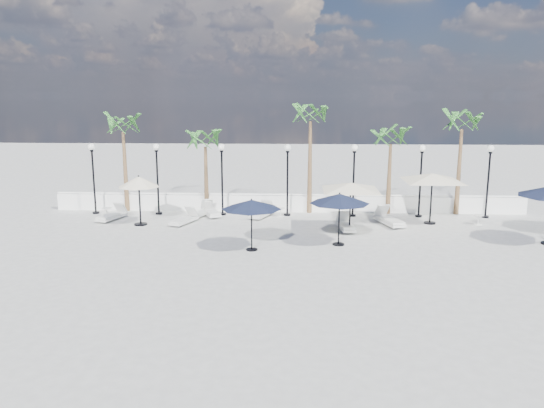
{
  "coord_description": "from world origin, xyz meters",
  "views": [
    {
      "loc": [
        0.5,
        -21.37,
        6.31
      ],
      "look_at": [
        -0.62,
        2.21,
        1.5
      ],
      "focal_mm": 35.0,
      "sensor_mm": 36.0,
      "label": 1
    }
  ],
  "objects_px": {
    "parasol_navy_left": "(251,205)",
    "parasol_navy_mid": "(340,199)",
    "lounger_6": "(389,220)",
    "lounger_1": "(202,212)",
    "lounger_0": "(112,215)",
    "lounger_2": "(211,211)",
    "parasol_cream_sq_a": "(351,183)",
    "parasol_cream_small": "(139,182)",
    "parasol_cream_sq_b": "(433,174)",
    "lounger_5": "(262,213)",
    "lounger_3": "(184,219)",
    "lounger_4": "(346,225)"
  },
  "relations": [
    {
      "from": "lounger_6",
      "to": "parasol_navy_mid",
      "type": "xyz_separation_m",
      "value": [
        -2.8,
        -3.71,
        1.75
      ]
    },
    {
      "from": "lounger_2",
      "to": "parasol_cream_small",
      "type": "xyz_separation_m",
      "value": [
        -3.18,
        -2.19,
        1.91
      ]
    },
    {
      "from": "lounger_0",
      "to": "lounger_4",
      "type": "distance_m",
      "value": 12.06
    },
    {
      "from": "lounger_1",
      "to": "parasol_navy_left",
      "type": "height_order",
      "value": "parasol_navy_left"
    },
    {
      "from": "lounger_2",
      "to": "parasol_navy_mid",
      "type": "xyz_separation_m",
      "value": [
        6.43,
        -5.37,
        1.78
      ]
    },
    {
      "from": "lounger_1",
      "to": "lounger_6",
      "type": "distance_m",
      "value": 9.85
    },
    {
      "from": "parasol_navy_mid",
      "to": "parasol_cream_sq_b",
      "type": "bearing_deg",
      "value": 40.23
    },
    {
      "from": "parasol_navy_mid",
      "to": "lounger_2",
      "type": "bearing_deg",
      "value": 140.12
    },
    {
      "from": "lounger_1",
      "to": "lounger_3",
      "type": "height_order",
      "value": "lounger_3"
    },
    {
      "from": "lounger_6",
      "to": "parasol_cream_sq_a",
      "type": "distance_m",
      "value": 3.27
    },
    {
      "from": "lounger_2",
      "to": "lounger_3",
      "type": "distance_m",
      "value": 2.16
    },
    {
      "from": "lounger_6",
      "to": "parasol_cream_sq_a",
      "type": "height_order",
      "value": "parasol_cream_sq_a"
    },
    {
      "from": "lounger_4",
      "to": "lounger_0",
      "type": "bearing_deg",
      "value": 165.85
    },
    {
      "from": "lounger_2",
      "to": "parasol_cream_small",
      "type": "height_order",
      "value": "parasol_cream_small"
    },
    {
      "from": "lounger_2",
      "to": "parasol_navy_mid",
      "type": "relative_size",
      "value": 0.78
    },
    {
      "from": "lounger_0",
      "to": "lounger_2",
      "type": "relative_size",
      "value": 1.02
    },
    {
      "from": "parasol_navy_left",
      "to": "parasol_cream_sq_b",
      "type": "distance_m",
      "value": 10.02
    },
    {
      "from": "lounger_2",
      "to": "parasol_cream_sq_b",
      "type": "relative_size",
      "value": 0.37
    },
    {
      "from": "lounger_0",
      "to": "parasol_navy_left",
      "type": "bearing_deg",
      "value": -16.29
    },
    {
      "from": "lounger_2",
      "to": "parasol_cream_sq_a",
      "type": "xyz_separation_m",
      "value": [
        7.12,
        -3.07,
        2.1
      ]
    },
    {
      "from": "lounger_4",
      "to": "parasol_cream_sq_a",
      "type": "distance_m",
      "value": 2.13
    },
    {
      "from": "lounger_0",
      "to": "lounger_1",
      "type": "height_order",
      "value": "lounger_0"
    },
    {
      "from": "lounger_5",
      "to": "parasol_cream_sq_a",
      "type": "distance_m",
      "value": 5.63
    },
    {
      "from": "lounger_0",
      "to": "lounger_2",
      "type": "height_order",
      "value": "lounger_0"
    },
    {
      "from": "lounger_1",
      "to": "lounger_5",
      "type": "distance_m",
      "value": 3.25
    },
    {
      "from": "lounger_4",
      "to": "parasol_cream_sq_b",
      "type": "xyz_separation_m",
      "value": [
        4.36,
        1.54,
        2.3
      ]
    },
    {
      "from": "lounger_2",
      "to": "lounger_3",
      "type": "xyz_separation_m",
      "value": [
        -1.05,
        -1.88,
        -0.01
      ]
    },
    {
      "from": "parasol_navy_mid",
      "to": "parasol_cream_sq_b",
      "type": "height_order",
      "value": "parasol_cream_sq_b"
    },
    {
      "from": "lounger_6",
      "to": "parasol_navy_left",
      "type": "relative_size",
      "value": 0.91
    },
    {
      "from": "lounger_1",
      "to": "parasol_navy_mid",
      "type": "bearing_deg",
      "value": -18.19
    },
    {
      "from": "lounger_4",
      "to": "parasol_navy_left",
      "type": "height_order",
      "value": "parasol_navy_left"
    },
    {
      "from": "parasol_cream_sq_a",
      "to": "lounger_1",
      "type": "bearing_deg",
      "value": 157.99
    },
    {
      "from": "lounger_2",
      "to": "lounger_4",
      "type": "relative_size",
      "value": 1.02
    },
    {
      "from": "parasol_navy_mid",
      "to": "parasol_cream_sq_b",
      "type": "relative_size",
      "value": 0.47
    },
    {
      "from": "parasol_navy_left",
      "to": "parasol_navy_mid",
      "type": "distance_m",
      "value": 3.81
    },
    {
      "from": "lounger_3",
      "to": "parasol_navy_left",
      "type": "distance_m",
      "value": 6.1
    },
    {
      "from": "parasol_navy_left",
      "to": "parasol_cream_small",
      "type": "height_order",
      "value": "parasol_cream_small"
    },
    {
      "from": "lounger_3",
      "to": "parasol_cream_sq_b",
      "type": "relative_size",
      "value": 0.36
    },
    {
      "from": "lounger_0",
      "to": "parasol_cream_small",
      "type": "height_order",
      "value": "parasol_cream_small"
    },
    {
      "from": "lounger_1",
      "to": "lounger_5",
      "type": "height_order",
      "value": "lounger_5"
    },
    {
      "from": "lounger_0",
      "to": "parasol_navy_left",
      "type": "distance_m",
      "value": 9.43
    },
    {
      "from": "parasol_cream_small",
      "to": "lounger_3",
      "type": "bearing_deg",
      "value": 8.23
    },
    {
      "from": "parasol_cream_sq_b",
      "to": "parasol_cream_small",
      "type": "distance_m",
      "value": 14.55
    },
    {
      "from": "lounger_1",
      "to": "lounger_6",
      "type": "relative_size",
      "value": 0.77
    },
    {
      "from": "lounger_2",
      "to": "lounger_6",
      "type": "distance_m",
      "value": 9.38
    },
    {
      "from": "lounger_1",
      "to": "lounger_2",
      "type": "bearing_deg",
      "value": 19.91
    },
    {
      "from": "lounger_1",
      "to": "parasol_cream_small",
      "type": "height_order",
      "value": "parasol_cream_small"
    },
    {
      "from": "lounger_5",
      "to": "parasol_cream_sq_b",
      "type": "bearing_deg",
      "value": 13.93
    },
    {
      "from": "lounger_2",
      "to": "lounger_3",
      "type": "height_order",
      "value": "lounger_2"
    },
    {
      "from": "lounger_5",
      "to": "parasol_navy_mid",
      "type": "relative_size",
      "value": 0.81
    }
  ]
}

